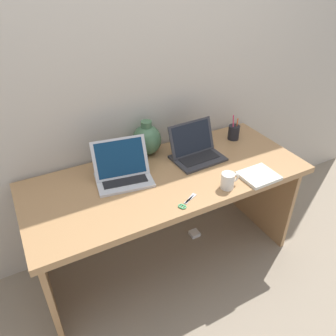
% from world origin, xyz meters
% --- Properties ---
extents(ground_plane, '(6.00, 6.00, 0.00)m').
position_xyz_m(ground_plane, '(0.00, 0.00, 0.00)').
color(ground_plane, gray).
extents(back_wall, '(4.40, 0.04, 2.40)m').
position_xyz_m(back_wall, '(0.00, 0.39, 1.20)').
color(back_wall, beige).
rests_on(back_wall, ground).
extents(desk, '(1.67, 0.69, 0.72)m').
position_xyz_m(desk, '(0.00, 0.00, 0.58)').
color(desk, '#AD7F51').
rests_on(desk, ground).
extents(laptop_left, '(0.35, 0.28, 0.22)m').
position_xyz_m(laptop_left, '(-0.24, 0.10, 0.78)').
color(laptop_left, silver).
rests_on(laptop_left, desk).
extents(laptop_right, '(0.32, 0.24, 0.22)m').
position_xyz_m(laptop_right, '(0.25, 0.10, 0.78)').
color(laptop_right, '#333338').
rests_on(laptop_right, desk).
extents(green_vase, '(0.18, 0.18, 0.23)m').
position_xyz_m(green_vase, '(0.00, 0.29, 0.82)').
color(green_vase, '#47704C').
rests_on(green_vase, desk).
extents(notebook_stack, '(0.21, 0.18, 0.02)m').
position_xyz_m(notebook_stack, '(0.46, -0.27, 0.73)').
color(notebook_stack, silver).
rests_on(notebook_stack, desk).
extents(coffee_mug, '(0.11, 0.07, 0.09)m').
position_xyz_m(coffee_mug, '(0.24, -0.26, 0.77)').
color(coffee_mug, white).
rests_on(coffee_mug, desk).
extents(pen_cup, '(0.08, 0.08, 0.18)m').
position_xyz_m(pen_cup, '(0.61, 0.18, 0.77)').
color(pen_cup, black).
rests_on(pen_cup, desk).
extents(scissors, '(0.14, 0.09, 0.01)m').
position_xyz_m(scissors, '(-0.04, -0.28, 0.73)').
color(scissors, '#B7B7BC').
rests_on(scissors, desk).
extents(power_brick, '(0.07, 0.07, 0.03)m').
position_xyz_m(power_brick, '(0.29, 0.11, 0.01)').
color(power_brick, white).
rests_on(power_brick, ground).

